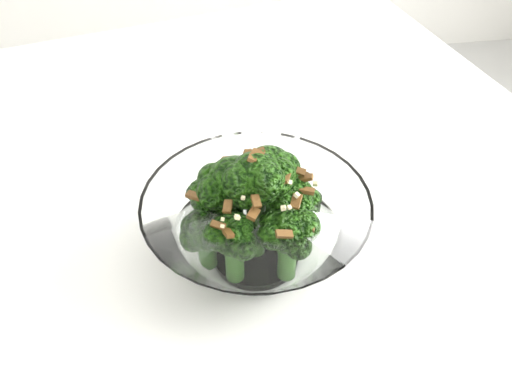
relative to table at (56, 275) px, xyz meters
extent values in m
cube|color=white|center=(0.00, 0.00, 0.05)|extent=(1.35, 1.05, 0.04)
cylinder|color=white|center=(0.45, 0.45, -0.33)|extent=(0.04, 0.04, 0.71)
cylinder|color=white|center=(0.21, -0.07, 0.07)|extent=(0.08, 0.08, 0.01)
cylinder|color=#285717|center=(0.23, -0.10, 0.10)|extent=(0.02, 0.02, 0.05)
sphere|color=#23530F|center=(0.23, -0.10, 0.13)|extent=(0.04, 0.04, 0.04)
cylinder|color=#285717|center=(0.24, -0.07, 0.10)|extent=(0.02, 0.02, 0.05)
sphere|color=#23530F|center=(0.24, -0.07, 0.14)|extent=(0.04, 0.04, 0.04)
cylinder|color=#285717|center=(0.21, -0.03, 0.10)|extent=(0.02, 0.02, 0.04)
sphere|color=#23530F|center=(0.21, -0.03, 0.13)|extent=(0.04, 0.04, 0.04)
cylinder|color=#285717|center=(0.22, -0.05, 0.11)|extent=(0.02, 0.02, 0.07)
sphere|color=#23530F|center=(0.22, -0.05, 0.16)|extent=(0.04, 0.04, 0.04)
cylinder|color=#285717|center=(0.19, -0.06, 0.11)|extent=(0.02, 0.02, 0.07)
sphere|color=#23530F|center=(0.19, -0.06, 0.16)|extent=(0.05, 0.05, 0.05)
cylinder|color=#285717|center=(0.21, -0.07, 0.12)|extent=(0.02, 0.02, 0.08)
sphere|color=#23530F|center=(0.21, -0.07, 0.17)|extent=(0.05, 0.05, 0.05)
cylinder|color=#285717|center=(0.18, -0.09, 0.10)|extent=(0.02, 0.02, 0.05)
sphere|color=#23530F|center=(0.18, -0.09, 0.13)|extent=(0.04, 0.04, 0.04)
cylinder|color=#285717|center=(0.17, -0.05, 0.10)|extent=(0.02, 0.02, 0.05)
sphere|color=#23530F|center=(0.17, -0.05, 0.14)|extent=(0.04, 0.04, 0.04)
cylinder|color=#285717|center=(0.16, -0.07, 0.10)|extent=(0.02, 0.02, 0.04)
sphere|color=#23530F|center=(0.16, -0.07, 0.12)|extent=(0.04, 0.04, 0.04)
cube|color=brown|center=(0.21, -0.05, 0.18)|extent=(0.01, 0.01, 0.01)
cube|color=brown|center=(0.21, -0.02, 0.15)|extent=(0.01, 0.01, 0.00)
cube|color=brown|center=(0.23, -0.05, 0.17)|extent=(0.01, 0.01, 0.01)
cube|color=brown|center=(0.25, -0.05, 0.15)|extent=(0.01, 0.01, 0.01)
cube|color=brown|center=(0.20, -0.06, 0.19)|extent=(0.01, 0.01, 0.01)
cube|color=brown|center=(0.22, -0.06, 0.17)|extent=(0.02, 0.01, 0.01)
cube|color=brown|center=(0.20, -0.02, 0.16)|extent=(0.01, 0.01, 0.01)
cube|color=brown|center=(0.20, -0.07, 0.19)|extent=(0.01, 0.01, 0.01)
cube|color=brown|center=(0.19, -0.02, 0.15)|extent=(0.01, 0.01, 0.01)
cube|color=brown|center=(0.25, -0.07, 0.16)|extent=(0.01, 0.01, 0.01)
cube|color=brown|center=(0.18, -0.06, 0.16)|extent=(0.01, 0.01, 0.01)
cube|color=brown|center=(0.20, -0.09, 0.17)|extent=(0.01, 0.01, 0.01)
cube|color=brown|center=(0.17, -0.10, 0.15)|extent=(0.01, 0.01, 0.01)
cube|color=brown|center=(0.24, -0.06, 0.16)|extent=(0.01, 0.01, 0.01)
cube|color=brown|center=(0.19, -0.05, 0.17)|extent=(0.01, 0.01, 0.01)
cube|color=brown|center=(0.22, -0.12, 0.15)|extent=(0.01, 0.01, 0.01)
cube|color=brown|center=(0.23, -0.02, 0.15)|extent=(0.01, 0.01, 0.01)
cube|color=brown|center=(0.25, -0.06, 0.16)|extent=(0.01, 0.01, 0.01)
cube|color=brown|center=(0.21, -0.02, 0.15)|extent=(0.01, 0.01, 0.01)
cube|color=brown|center=(0.18, -0.06, 0.17)|extent=(0.01, 0.01, 0.00)
cube|color=brown|center=(0.22, -0.08, 0.18)|extent=(0.01, 0.01, 0.01)
cube|color=brown|center=(0.21, -0.06, 0.19)|extent=(0.01, 0.01, 0.01)
cube|color=brown|center=(0.18, -0.11, 0.15)|extent=(0.01, 0.02, 0.01)
cube|color=brown|center=(0.23, -0.09, 0.16)|extent=(0.01, 0.02, 0.01)
cube|color=brown|center=(0.21, -0.09, 0.17)|extent=(0.01, 0.01, 0.01)
cube|color=brown|center=(0.23, -0.08, 0.17)|extent=(0.01, 0.02, 0.01)
cube|color=brown|center=(0.24, -0.11, 0.15)|extent=(0.01, 0.01, 0.01)
cube|color=brown|center=(0.15, -0.06, 0.15)|extent=(0.01, 0.01, 0.00)
cube|color=brown|center=(0.20, -0.10, 0.16)|extent=(0.01, 0.01, 0.01)
cube|color=brown|center=(0.17, -0.04, 0.16)|extent=(0.01, 0.01, 0.01)
cube|color=brown|center=(0.18, -0.09, 0.16)|extent=(0.01, 0.01, 0.01)
cube|color=beige|center=(0.17, -0.10, 0.15)|extent=(0.00, 0.00, 0.00)
cube|color=beige|center=(0.21, -0.03, 0.16)|extent=(0.01, 0.01, 0.00)
cube|color=beige|center=(0.22, -0.07, 0.18)|extent=(0.01, 0.00, 0.00)
cube|color=beige|center=(0.22, -0.07, 0.19)|extent=(0.00, 0.00, 0.00)
cube|color=beige|center=(0.22, -0.10, 0.16)|extent=(0.01, 0.00, 0.00)
cube|color=beige|center=(0.22, -0.02, 0.16)|extent=(0.01, 0.01, 0.01)
cube|color=beige|center=(0.24, -0.09, 0.16)|extent=(0.01, 0.01, 0.01)
cube|color=beige|center=(0.19, -0.10, 0.16)|extent=(0.01, 0.00, 0.00)
cube|color=beige|center=(0.20, -0.04, 0.17)|extent=(0.01, 0.01, 0.01)
cube|color=beige|center=(0.22, -0.08, 0.17)|extent=(0.01, 0.01, 0.00)
cube|color=beige|center=(0.23, -0.10, 0.16)|extent=(0.00, 0.00, 0.00)
cube|color=beige|center=(0.21, -0.07, 0.18)|extent=(0.01, 0.01, 0.01)
cube|color=beige|center=(0.19, -0.05, 0.17)|extent=(0.01, 0.01, 0.01)
cube|color=beige|center=(0.21, -0.04, 0.17)|extent=(0.00, 0.00, 0.00)
cube|color=beige|center=(0.19, -0.09, 0.17)|extent=(0.00, 0.00, 0.00)
cube|color=beige|center=(0.16, -0.04, 0.15)|extent=(0.01, 0.01, 0.00)
cube|color=beige|center=(0.23, -0.08, 0.17)|extent=(0.00, 0.00, 0.00)
cube|color=beige|center=(0.21, -0.03, 0.17)|extent=(0.00, 0.00, 0.00)
cube|color=beige|center=(0.18, -0.04, 0.16)|extent=(0.01, 0.01, 0.00)
cube|color=beige|center=(0.17, -0.10, 0.16)|extent=(0.00, 0.00, 0.00)
cube|color=beige|center=(0.17, -0.05, 0.16)|extent=(0.01, 0.01, 0.00)
cube|color=beige|center=(0.23, -0.07, 0.17)|extent=(0.01, 0.01, 0.00)
cube|color=beige|center=(0.26, -0.06, 0.15)|extent=(0.01, 0.01, 0.00)
camera|label=1|loc=(0.15, -0.41, 0.47)|focal=40.00mm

